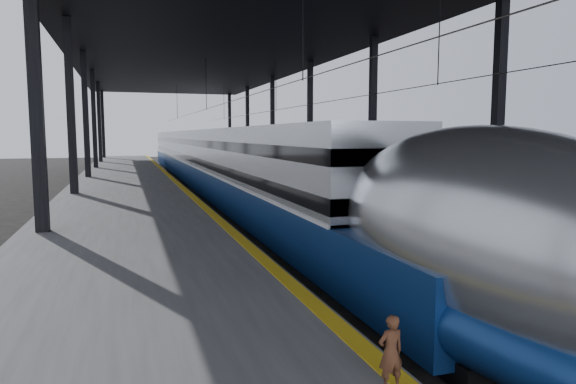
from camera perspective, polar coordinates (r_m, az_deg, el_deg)
name	(u,v)px	position (r m, az deg, el deg)	size (l,w,h in m)	color
ground	(292,299)	(11.92, 0.46, -11.81)	(160.00, 160.00, 0.00)	black
platform	(126,191)	(30.93, -17.57, 0.09)	(6.00, 80.00, 1.00)	#4C4C4F
yellow_strip	(175,181)	(31.01, -12.42, 1.19)	(0.30, 80.00, 0.01)	gold
rails	(261,194)	(32.00, -3.07, -0.18)	(6.52, 80.00, 0.16)	slate
canopy	(217,43)	(31.70, -7.91, 16.10)	(18.00, 75.00, 9.47)	black
tgv_train	(210,162)	(35.05, -8.64, 3.29)	(2.81, 65.20, 4.03)	#B2B4B9
second_train	(239,154)	(49.68, -5.50, 4.24)	(2.73, 56.05, 3.76)	navy
child	(391,352)	(5.83, 11.34, -17.07)	(0.30, 0.20, 0.83)	#502C1A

